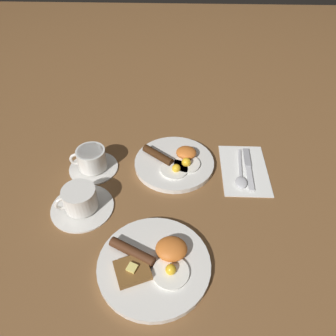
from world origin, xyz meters
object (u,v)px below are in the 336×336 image
knife (248,166)px  spoon (241,178)px  teacup_near (92,161)px  teacup_far (80,201)px  breakfast_plate_far (154,263)px  breakfast_plate_near (175,162)px

knife → spoon: size_ratio=1.05×
teacup_near → teacup_far: (-0.00, 0.15, -0.00)m
breakfast_plate_far → teacup_near: 0.37m
breakfast_plate_far → knife: size_ratio=1.43×
breakfast_plate_far → spoon: breakfast_plate_far is taller
knife → breakfast_plate_near: bearing=-88.8°
breakfast_plate_near → knife: 0.22m
teacup_far → breakfast_plate_near: bearing=-143.9°
teacup_near → spoon: (-0.43, 0.03, -0.02)m
breakfast_plate_near → spoon: breakfast_plate_near is taller
teacup_near → breakfast_plate_near: bearing=-174.4°
teacup_near → knife: 0.46m
breakfast_plate_far → breakfast_plate_near: bearing=-96.7°
teacup_near → knife: bearing=-177.6°
breakfast_plate_near → spoon: 0.20m
teacup_far → knife: size_ratio=0.92×
teacup_near → spoon: size_ratio=0.85×
spoon → breakfast_plate_far: bearing=-34.0°
spoon → knife: bearing=156.8°
breakfast_plate_far → teacup_near: bearing=-57.1°
breakfast_plate_far → spoon: (-0.23, -0.28, -0.00)m
breakfast_plate_near → teacup_near: teacup_near is taller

